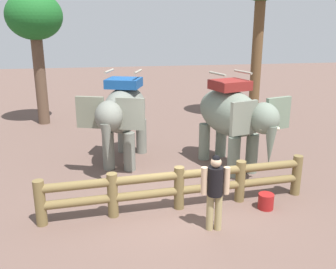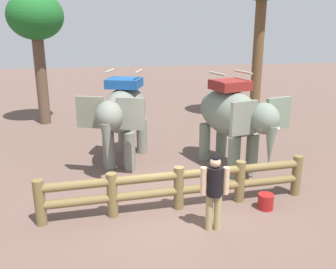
% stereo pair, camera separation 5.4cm
% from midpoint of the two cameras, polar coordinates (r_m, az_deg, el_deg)
% --- Properties ---
extents(ground_plane, '(60.00, 60.00, 0.00)m').
position_cam_midpoint_polar(ground_plane, '(9.36, 1.17, -10.40)').
color(ground_plane, brown).
extents(log_fence, '(6.48, 0.69, 1.05)m').
position_cam_midpoint_polar(log_fence, '(8.86, 1.53, -7.70)').
color(log_fence, brown).
rests_on(log_fence, ground).
extents(elephant_near_left, '(2.39, 3.45, 2.89)m').
position_cam_midpoint_polar(elephant_near_left, '(11.49, -7.05, 3.32)').
color(elephant_near_left, slate).
rests_on(elephant_near_left, ground).
extents(elephant_center, '(2.29, 3.47, 2.90)m').
position_cam_midpoint_polar(elephant_center, '(11.16, 9.75, 2.83)').
color(elephant_center, slate).
rests_on(elephant_center, ground).
extents(tourist_woman_in_black, '(0.59, 0.38, 1.69)m').
position_cam_midpoint_polar(tourist_woman_in_black, '(7.88, 7.01, -8.05)').
color(tourist_woman_in_black, tan).
rests_on(tourist_woman_in_black, ground).
extents(tree_back_center, '(2.28, 2.28, 5.51)m').
position_cam_midpoint_polar(tree_back_center, '(16.84, -19.81, 16.00)').
color(tree_back_center, brown).
rests_on(tree_back_center, ground).
extents(feed_bucket, '(0.37, 0.37, 0.37)m').
position_cam_midpoint_polar(feed_bucket, '(9.31, 14.57, -9.85)').
color(feed_bucket, maroon).
rests_on(feed_bucket, ground).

